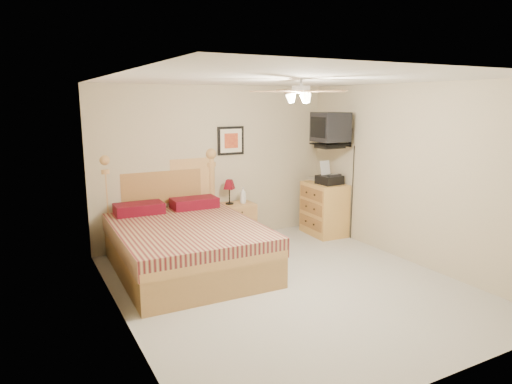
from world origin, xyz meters
TOP-DOWN VIEW (x-y plane):
  - floor at (0.00, 0.00)m, footprint 4.50×4.50m
  - ceiling at (0.00, 0.00)m, footprint 4.00×4.50m
  - wall_back at (0.00, 2.25)m, footprint 4.00×0.04m
  - wall_front at (0.00, -2.25)m, footprint 4.00×0.04m
  - wall_left at (-2.00, 0.00)m, footprint 0.04×4.50m
  - wall_right at (2.00, 0.00)m, footprint 0.04×4.50m
  - bed at (-0.92, 1.12)m, footprint 1.84×2.38m
  - nightstand at (0.25, 2.00)m, footprint 0.57×0.43m
  - table_lamp at (0.14, 2.03)m, footprint 0.22×0.22m
  - lotion_bottle at (0.36, 1.98)m, footprint 0.11×0.11m
  - framed_picture at (0.27, 2.23)m, footprint 0.46×0.04m
  - dresser at (1.73, 1.62)m, footprint 0.56×0.78m
  - fax_machine at (1.74, 1.51)m, footprint 0.39×0.41m
  - magazine_lower at (1.67, 1.86)m, footprint 0.25×0.28m
  - magazine_upper at (1.69, 1.87)m, footprint 0.31×0.34m
  - wall_tv at (1.75, 1.34)m, footprint 0.56×0.46m
  - ceiling_fan at (0.00, -0.20)m, footprint 1.14×1.14m

SIDE VIEW (x-z plane):
  - floor at x=0.00m, z-range 0.00..0.00m
  - nightstand at x=0.25m, z-range 0.00..0.62m
  - dresser at x=1.73m, z-range 0.00..0.89m
  - lotion_bottle at x=0.36m, z-range 0.62..0.88m
  - bed at x=-0.92m, z-range 0.00..1.52m
  - table_lamp at x=0.14m, z-range 0.62..1.02m
  - magazine_lower at x=1.67m, z-range 0.89..0.91m
  - magazine_upper at x=1.69m, z-range 0.91..0.93m
  - fax_machine at x=1.74m, z-range 0.89..1.27m
  - wall_back at x=0.00m, z-range 0.00..2.50m
  - wall_front at x=0.00m, z-range 0.00..2.50m
  - wall_left at x=-2.00m, z-range 0.00..2.50m
  - wall_right at x=2.00m, z-range 0.00..2.50m
  - framed_picture at x=0.27m, z-range 1.39..1.85m
  - wall_tv at x=1.75m, z-range 1.52..2.10m
  - ceiling_fan at x=0.00m, z-range 2.22..2.50m
  - ceiling at x=0.00m, z-range 2.48..2.52m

